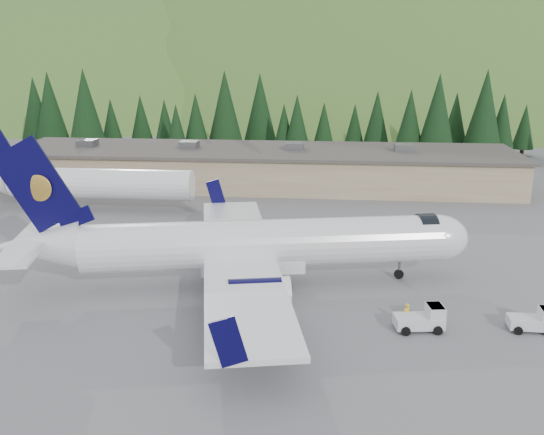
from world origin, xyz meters
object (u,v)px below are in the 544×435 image
Objects in this scene: second_airliner at (77,182)px; baggage_tug_b at (536,321)px; airliner at (251,246)px; ramp_worker at (406,314)px; terminal_building at (259,167)px; baggage_tug_a at (423,319)px.

second_airliner is 52.74m from baggage_tug_b.
baggage_tug_b is at bearing -29.44° from airliner.
airliner is at bearing -60.58° from ramp_worker.
second_airliner is 0.39× the size of terminal_building.
terminal_building is 44.82× the size of ramp_worker.
second_airliner reaches higher than baggage_tug_a.
airliner is 10.76× the size of baggage_tug_a.
second_airliner is at bearing 133.00° from baggage_tug_a.
airliner is 0.53× the size of terminal_building.
ramp_worker is at bearing -179.04° from baggage_tug_b.
airliner is 13.56m from ramp_worker.
baggage_tug_a reaches higher than baggage_tug_b.
airliner is 21.50m from baggage_tug_b.
baggage_tug_a is at bearing -69.75° from terminal_building.
terminal_building is at bearing -102.69° from ramp_worker.
baggage_tug_b is at bearing -3.84° from baggage_tug_a.
ramp_worker is at bearing 139.72° from baggage_tug_a.
airliner is at bearing -42.98° from second_airliner.
airliner is 14.79m from baggage_tug_a.
second_airliner reaches higher than terminal_building.
airliner reaches higher than baggage_tug_a.
ramp_worker is (35.55, -28.60, -2.53)m from second_airliner.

